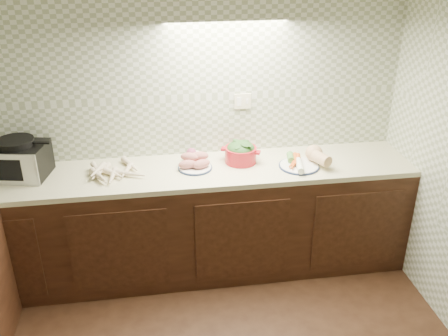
{
  "coord_description": "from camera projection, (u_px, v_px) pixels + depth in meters",
  "views": [
    {
      "loc": [
        -0.16,
        -1.85,
        2.56
      ],
      "look_at": [
        0.32,
        1.25,
        1.02
      ],
      "focal_mm": 40.0,
      "sensor_mm": 36.0,
      "label": 1
    }
  ],
  "objects": [
    {
      "name": "onion_bowl",
      "position": [
        193.0,
        157.0,
        3.85
      ],
      "size": [
        0.15,
        0.15,
        0.12
      ],
      "color": "black",
      "rests_on": "counter"
    },
    {
      "name": "room",
      "position": [
        193.0,
        173.0,
        2.07
      ],
      "size": [
        3.6,
        3.6,
        2.6
      ],
      "color": "black",
      "rests_on": "ground"
    },
    {
      "name": "parsnip_pile",
      "position": [
        120.0,
        169.0,
        3.68
      ],
      "size": [
        0.34,
        0.41,
        0.08
      ],
      "color": "beige",
      "rests_on": "counter"
    },
    {
      "name": "sweet_potato_plate",
      "position": [
        195.0,
        163.0,
        3.75
      ],
      "size": [
        0.26,
        0.26,
        0.12
      ],
      "rotation": [
        0.0,
        0.0,
        -0.02
      ],
      "color": "#162145",
      "rests_on": "counter"
    },
    {
      "name": "counter",
      "position": [
        79.0,
        300.0,
        3.11
      ],
      "size": [
        3.6,
        3.6,
        0.9
      ],
      "color": "black",
      "rests_on": "ground"
    },
    {
      "name": "dutch_oven",
      "position": [
        241.0,
        152.0,
        3.83
      ],
      "size": [
        0.32,
        0.32,
        0.17
      ],
      "rotation": [
        0.0,
        0.0,
        -0.42
      ],
      "color": "#AD141F",
      "rests_on": "counter"
    },
    {
      "name": "veg_plate",
      "position": [
        306.0,
        158.0,
        3.8
      ],
      "size": [
        0.39,
        0.38,
        0.14
      ],
      "rotation": [
        0.0,
        0.0,
        0.28
      ],
      "color": "#162145",
      "rests_on": "counter"
    },
    {
      "name": "toaster_oven",
      "position": [
        18.0,
        159.0,
        3.59
      ],
      "size": [
        0.46,
        0.39,
        0.29
      ],
      "rotation": [
        0.0,
        0.0,
        -0.2
      ],
      "color": "black",
      "rests_on": "counter"
    }
  ]
}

